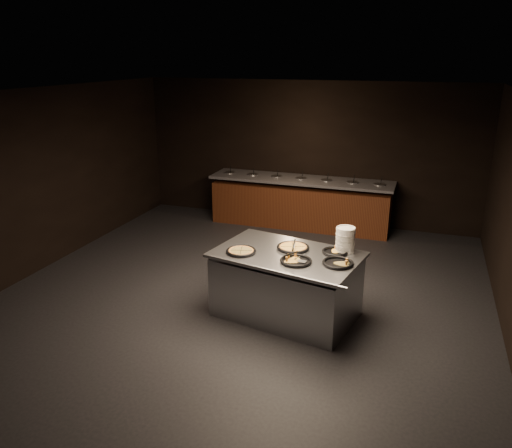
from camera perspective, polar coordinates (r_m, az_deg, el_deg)
The scene contains 11 objects.
room at distance 6.72m, azimuth -2.21°, elevation 2.13°, with size 7.02×8.02×2.92m.
salad_bar at distance 10.27m, azimuth 5.05°, elevation 2.12°, with size 3.70×0.83×1.18m.
serving_counter at distance 6.77m, azimuth 3.48°, elevation -7.02°, with size 2.07×1.55×0.90m.
plate_stack at distance 6.68m, azimuth 10.18°, elevation -1.78°, with size 0.25×0.25×0.33m, color silver.
pan_veggie_whole at distance 6.59m, azimuth -1.72°, elevation -3.11°, with size 0.40×0.40×0.04m.
pan_cheese_whole at distance 6.73m, azimuth 4.25°, elevation -2.66°, with size 0.44×0.44×0.04m.
pan_cheese_slices_a at distance 6.65m, azimuth 9.03°, elevation -3.14°, with size 0.34×0.34×0.04m.
pan_cheese_slices_b at distance 6.31m, azimuth 4.58°, elevation -4.21°, with size 0.41×0.41×0.04m.
pan_veggie_slices at distance 6.31m, azimuth 9.34°, elevation -4.40°, with size 0.39×0.39×0.04m.
server_left at distance 6.67m, azimuth 4.38°, elevation -2.43°, with size 0.10×0.29×0.14m.
server_right at distance 6.31m, azimuth 4.38°, elevation -3.69°, with size 0.30×0.09×0.14m.
Camera 1 is at (2.34, -5.99, 3.38)m, focal length 35.00 mm.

